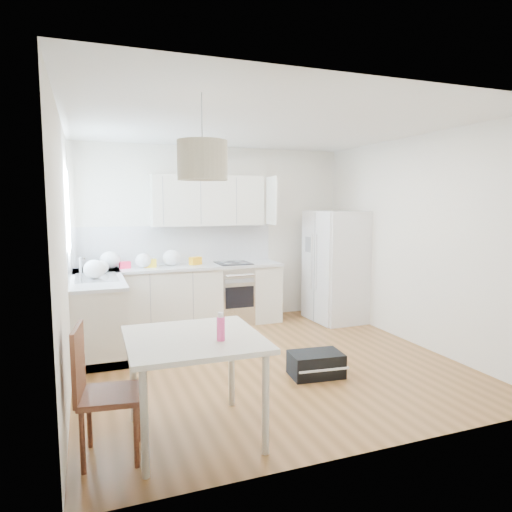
{
  "coord_description": "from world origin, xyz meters",
  "views": [
    {
      "loc": [
        -1.91,
        -4.8,
        1.85
      ],
      "look_at": [
        0.05,
        0.4,
        1.2
      ],
      "focal_mm": 32.0,
      "sensor_mm": 36.0,
      "label": 1
    }
  ],
  "objects_px": {
    "dining_table": "(194,348)",
    "gym_bag": "(316,364)",
    "dining_chair": "(110,392)",
    "refrigerator": "(336,266)"
  },
  "relations": [
    {
      "from": "dining_table",
      "to": "gym_bag",
      "type": "relative_size",
      "value": 1.9
    },
    {
      "from": "refrigerator",
      "to": "dining_chair",
      "type": "xyz_separation_m",
      "value": [
        -3.53,
        -2.84,
        -0.36
      ]
    },
    {
      "from": "refrigerator",
      "to": "dining_chair",
      "type": "relative_size",
      "value": 1.73
    },
    {
      "from": "dining_table",
      "to": "gym_bag",
      "type": "xyz_separation_m",
      "value": [
        1.5,
        0.79,
        -0.59
      ]
    },
    {
      "from": "dining_table",
      "to": "gym_bag",
      "type": "height_order",
      "value": "dining_table"
    },
    {
      "from": "dining_chair",
      "to": "dining_table",
      "type": "bearing_deg",
      "value": 15.37
    },
    {
      "from": "gym_bag",
      "to": "refrigerator",
      "type": "bearing_deg",
      "value": 60.53
    },
    {
      "from": "gym_bag",
      "to": "dining_table",
      "type": "bearing_deg",
      "value": -146.44
    },
    {
      "from": "dining_table",
      "to": "gym_bag",
      "type": "bearing_deg",
      "value": 28.54
    },
    {
      "from": "dining_table",
      "to": "dining_chair",
      "type": "relative_size",
      "value": 1.05
    }
  ]
}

